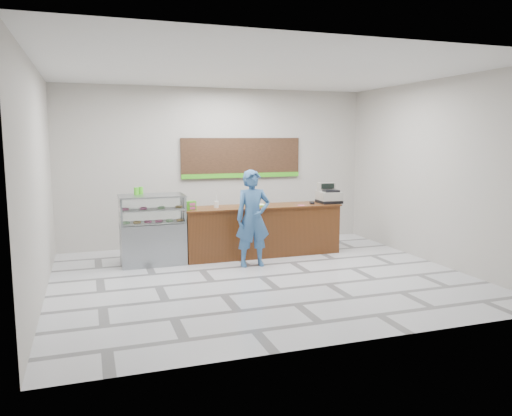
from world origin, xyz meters
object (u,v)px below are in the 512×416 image
object	(u,v)px
customer	(253,218)
cash_register	(329,196)
sales_counter	(262,230)
display_case	(153,229)
serving_tray	(256,205)

from	to	relation	value
customer	cash_register	bearing A→B (deg)	22.59
sales_counter	display_case	xyz separation A→B (m)	(-2.22, -0.00, 0.16)
display_case	cash_register	xyz separation A→B (m)	(3.70, -0.06, 0.51)
display_case	customer	size ratio (longest dim) A/B	0.73
sales_counter	display_case	bearing A→B (deg)	-179.99
cash_register	customer	world-z (taller)	customer
sales_counter	customer	world-z (taller)	customer
customer	serving_tray	bearing A→B (deg)	70.24
sales_counter	serving_tray	world-z (taller)	serving_tray
cash_register	customer	xyz separation A→B (m)	(-1.94, -0.71, -0.28)
sales_counter	cash_register	world-z (taller)	cash_register
display_case	sales_counter	bearing A→B (deg)	0.01
sales_counter	customer	bearing A→B (deg)	-120.55
serving_tray	customer	bearing A→B (deg)	-107.18
display_case	customer	xyz separation A→B (m)	(1.77, -0.77, 0.23)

